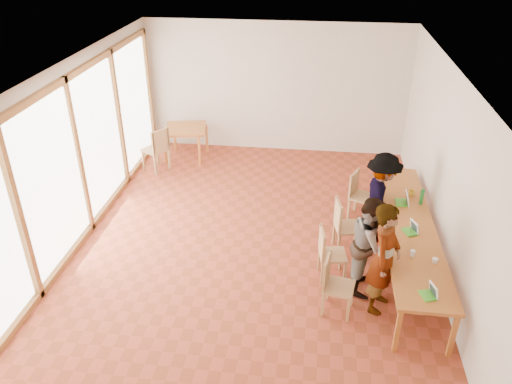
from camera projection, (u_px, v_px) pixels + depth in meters
The scene contains 25 objects.
ground at pixel (253, 241), 8.70m from camera, with size 8.00×8.00×0.00m, color #9E3D26.
wall_back at pixel (276, 88), 11.45m from camera, with size 6.00×0.10×3.00m, color beige.
wall_front at pixel (194, 353), 4.50m from camera, with size 6.00×0.10×3.00m, color beige.
wall_right at pixel (446, 174), 7.64m from camera, with size 0.10×8.00×3.00m, color beige.
window_wall at pixel (77, 153), 8.31m from camera, with size 0.10×8.00×3.00m, color white.
ceiling at pixel (252, 69), 7.24m from camera, with size 6.00×8.00×0.04m, color white.
communal_table at pixel (408, 227), 7.81m from camera, with size 0.80×4.00×0.75m.
side_table at pixel (186, 131), 11.37m from camera, with size 0.90×0.90×0.75m.
chair_near at pixel (333, 279), 6.93m from camera, with size 0.49×0.49×0.48m.
chair_mid at pixel (327, 249), 7.59m from camera, with size 0.46×0.46×0.46m.
chair_far at pixel (343, 221), 8.19m from camera, with size 0.52×0.52×0.50m.
chair_empty at pixel (358, 190), 9.18m from camera, with size 0.55×0.55×0.48m.
chair_spare at pixel (158, 145), 10.81m from camera, with size 0.64×0.64×0.53m.
person_near at pixel (384, 259), 6.84m from camera, with size 0.62×0.41×1.69m, color gray.
person_mid at pixel (370, 245), 7.27m from camera, with size 0.74×0.58×1.53m, color gray.
person_far at pixel (381, 198), 8.40m from camera, with size 1.04×0.60×1.61m, color gray.
laptop_near at pixel (430, 293), 6.29m from camera, with size 0.24×0.25×0.18m.
laptop_mid at pixel (412, 229), 7.56m from camera, with size 0.26×0.27×0.19m.
laptop_far at pixel (404, 200), 8.32m from camera, with size 0.22×0.26×0.22m.
yellow_mug at pixel (411, 193), 8.56m from camera, with size 0.12×0.12×0.09m, color gold.
green_bottle at pixel (422, 197), 8.26m from camera, with size 0.07×0.07×0.28m, color #207A2F.
clear_glass at pixel (413, 253), 7.04m from camera, with size 0.07×0.07×0.09m, color silver.
condiment_cup at pixel (435, 260), 6.92m from camera, with size 0.08×0.08×0.06m, color white.
pink_phone at pixel (386, 179), 9.11m from camera, with size 0.05×0.10×0.01m, color #F33E57.
black_pouch at pixel (382, 175), 9.15m from camera, with size 0.16×0.26×0.09m, color black.
Camera 1 is at (0.97, -7.13, 4.96)m, focal length 35.00 mm.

